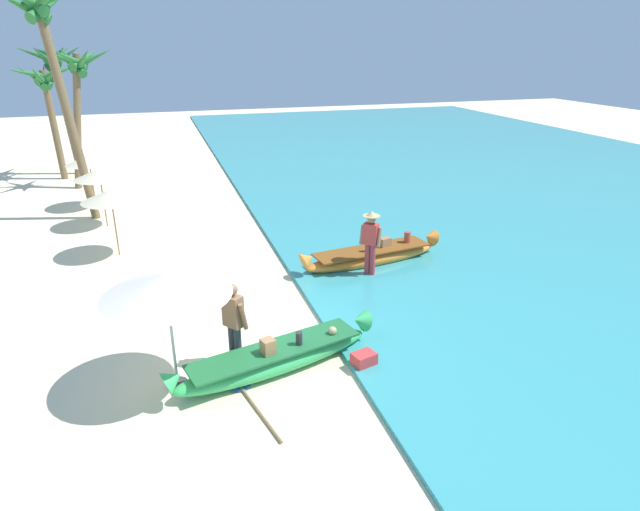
# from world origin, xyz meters

# --- Properties ---
(ground_plane) EXTENTS (80.00, 80.00, 0.00)m
(ground_plane) POSITION_xyz_m (0.00, 0.00, 0.00)
(ground_plane) COLOR beige
(sea) EXTENTS (24.00, 56.00, 0.10)m
(sea) POSITION_xyz_m (13.39, 8.00, 0.05)
(sea) COLOR teal
(sea) RESTS_ON ground
(boat_green_foreground) EXTENTS (4.14, 1.64, 0.75)m
(boat_green_foreground) POSITION_xyz_m (0.07, -1.02, 0.27)
(boat_green_foreground) COLOR #38B760
(boat_green_foreground) RESTS_ON ground
(boat_orange_midground) EXTENTS (4.24, 1.35, 0.78)m
(boat_orange_midground) POSITION_xyz_m (3.67, 3.11, 0.27)
(boat_orange_midground) COLOR orange
(boat_orange_midground) RESTS_ON ground
(person_vendor_hatted) EXTENTS (0.53, 0.52, 1.79)m
(person_vendor_hatted) POSITION_xyz_m (3.30, 2.37, 1.04)
(person_vendor_hatted) COLOR #B2383D
(person_vendor_hatted) RESTS_ON ground
(person_tourist_customer) EXTENTS (0.49, 0.56, 1.67)m
(person_tourist_customer) POSITION_xyz_m (-0.60, -0.60, 0.94)
(person_tourist_customer) COLOR #333842
(person_tourist_customer) RESTS_ON ground
(patio_umbrella_large) EXTENTS (2.15, 2.15, 2.16)m
(patio_umbrella_large) POSITION_xyz_m (-1.69, -0.94, 1.95)
(patio_umbrella_large) COLOR #B7B7BC
(patio_umbrella_large) RESTS_ON ground
(parasol_row_0) EXTENTS (1.60, 1.60, 1.91)m
(parasol_row_0) POSITION_xyz_m (-2.91, 5.92, 1.75)
(parasol_row_0) COLOR #8E6B47
(parasol_row_0) RESTS_ON ground
(parasol_row_1) EXTENTS (1.60, 1.60, 1.91)m
(parasol_row_1) POSITION_xyz_m (-3.39, 8.73, 1.75)
(parasol_row_1) COLOR #8E6B47
(parasol_row_1) RESTS_ON ground
(parasol_row_2) EXTENTS (1.60, 1.60, 1.91)m
(parasol_row_2) POSITION_xyz_m (-3.91, 11.15, 1.75)
(parasol_row_2) COLOR #8E6B47
(parasol_row_2) RESTS_ON ground
(palm_tree_tall_inland) EXTENTS (2.72, 2.45, 5.63)m
(palm_tree_tall_inland) POSITION_xyz_m (-5.35, 17.17, 4.52)
(palm_tree_tall_inland) COLOR brown
(palm_tree_tall_inland) RESTS_ON ground
(palm_tree_leaning_seaward) EXTENTS (2.63, 2.67, 5.56)m
(palm_tree_leaning_seaward) POSITION_xyz_m (-4.18, 14.34, 4.44)
(palm_tree_leaning_seaward) COLOR brown
(palm_tree_leaning_seaward) RESTS_ON ground
(palm_tree_mid_cluster) EXTENTS (2.63, 2.43, 4.87)m
(palm_tree_mid_cluster) POSITION_xyz_m (-5.67, 16.27, 3.95)
(palm_tree_mid_cluster) COLOR brown
(palm_tree_mid_cluster) RESTS_ON ground
(palm_tree_far_behind) EXTENTS (2.58, 2.64, 7.30)m
(palm_tree_far_behind) POSITION_xyz_m (-4.39, 9.83, 5.82)
(palm_tree_far_behind) COLOR brown
(palm_tree_far_behind) RESTS_ON ground
(cooler_box) EXTENTS (0.49, 0.41, 0.32)m
(cooler_box) POSITION_xyz_m (1.64, -1.42, 0.16)
(cooler_box) COLOR #C63838
(cooler_box) RESTS_ON ground
(paddle) EXTENTS (0.58, 1.69, 0.05)m
(paddle) POSITION_xyz_m (-0.53, -1.89, 0.03)
(paddle) COLOR #8E6B47
(paddle) RESTS_ON ground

